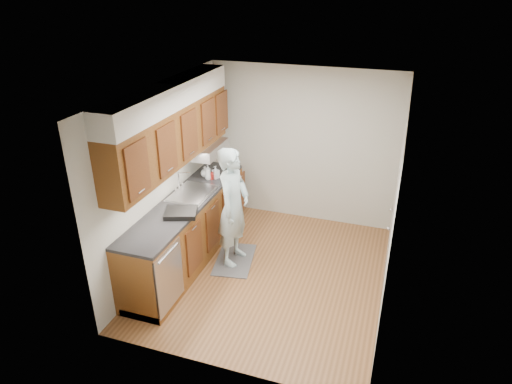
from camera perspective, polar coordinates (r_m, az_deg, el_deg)
floor at (r=6.35m, az=1.70°, el=-10.11°), size 3.50×3.50×0.00m
ceiling at (r=5.30m, az=2.05°, el=12.43°), size 3.50×3.50×0.00m
wall_left at (r=6.27m, az=-11.39°, el=2.00°), size 0.02×3.50×2.50m
wall_right at (r=5.52m, az=16.93°, el=-2.00°), size 0.02×3.50×2.50m
wall_back at (r=7.28m, az=5.87°, el=5.73°), size 3.00×0.02×2.50m
counter at (r=6.47m, az=-8.49°, el=-4.52°), size 0.64×2.80×1.30m
upper_cabinets at (r=5.99m, az=-10.33°, el=8.11°), size 0.47×2.80×1.21m
closet_door at (r=5.89m, az=16.70°, el=-2.64°), size 0.02×1.22×2.05m
floor_mat at (r=6.61m, az=-2.69°, el=-8.44°), size 0.64×0.93×0.02m
person at (r=6.13m, az=-2.87°, el=-0.94°), size 0.49×0.70×1.91m
soap_bottle_a at (r=6.80m, az=-6.01°, el=2.51°), size 0.11×0.11×0.24m
soap_bottle_b at (r=6.84m, az=-5.07°, el=2.49°), size 0.12×0.12×0.19m
soap_bottle_c at (r=6.91m, az=-6.39°, el=2.58°), size 0.17×0.17×0.17m
soda_can at (r=6.82m, az=-5.57°, el=2.03°), size 0.08×0.08×0.11m
dish_rack at (r=5.87m, az=-9.39°, el=-2.56°), size 0.49×0.45×0.06m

